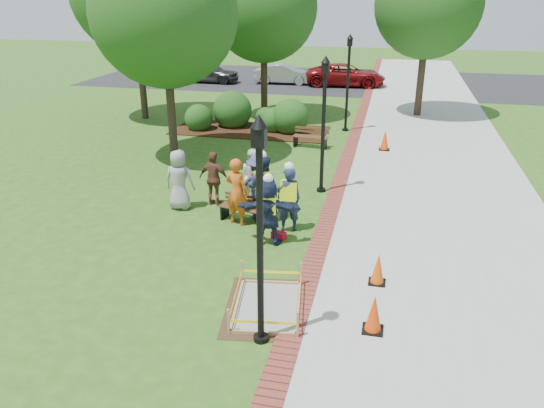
% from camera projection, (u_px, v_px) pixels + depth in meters
% --- Properties ---
extents(ground, '(100.00, 100.00, 0.00)m').
position_uv_depth(ground, '(241.00, 259.00, 12.83)').
color(ground, '#285116').
rests_on(ground, ground).
extents(sidewalk, '(6.00, 60.00, 0.02)m').
position_uv_depth(sidewalk, '(433.00, 154.00, 20.82)').
color(sidewalk, '#9E9E99').
rests_on(sidewalk, ground).
extents(brick_edging, '(0.50, 60.00, 0.03)m').
position_uv_depth(brick_edging, '(350.00, 149.00, 21.49)').
color(brick_edging, maroon).
rests_on(brick_edging, ground).
extents(mulch_bed, '(7.00, 3.00, 0.05)m').
position_uv_depth(mulch_bed, '(250.00, 130.00, 24.27)').
color(mulch_bed, '#381E0F').
rests_on(mulch_bed, ground).
extents(parking_lot, '(36.00, 12.00, 0.01)m').
position_uv_depth(parking_lot, '(347.00, 81.00, 37.19)').
color(parking_lot, black).
rests_on(parking_lot, ground).
extents(wet_concrete_pad, '(2.01, 2.52, 0.55)m').
position_uv_depth(wet_concrete_pad, '(267.00, 298.00, 10.78)').
color(wet_concrete_pad, '#47331E').
rests_on(wet_concrete_pad, ground).
extents(bench_near, '(1.39, 0.71, 0.72)m').
position_uv_depth(bench_near, '(243.00, 213.00, 14.82)').
color(bench_near, '#522F1C').
rests_on(bench_near, ground).
extents(bench_far, '(1.49, 0.66, 0.78)m').
position_uv_depth(bench_far, '(310.00, 141.00, 21.69)').
color(bench_far, brown).
rests_on(bench_far, ground).
extents(cone_front, '(0.40, 0.40, 0.79)m').
position_uv_depth(cone_front, '(374.00, 314.00, 9.98)').
color(cone_front, black).
rests_on(cone_front, ground).
extents(cone_back, '(0.37, 0.37, 0.74)m').
position_uv_depth(cone_back, '(378.00, 269.00, 11.62)').
color(cone_back, black).
rests_on(cone_back, ground).
extents(cone_far, '(0.42, 0.42, 0.84)m').
position_uv_depth(cone_far, '(385.00, 141.00, 21.23)').
color(cone_far, black).
rests_on(cone_far, ground).
extents(toolbox, '(0.43, 0.33, 0.19)m').
position_uv_depth(toolbox, '(279.00, 235.00, 13.83)').
color(toolbox, '#B10D23').
rests_on(toolbox, ground).
extents(lamp_near, '(0.28, 0.28, 4.26)m').
position_uv_depth(lamp_near, '(260.00, 218.00, 8.93)').
color(lamp_near, black).
rests_on(lamp_near, ground).
extents(lamp_mid, '(0.28, 0.28, 4.26)m').
position_uv_depth(lamp_mid, '(324.00, 115.00, 16.14)').
color(lamp_mid, black).
rests_on(lamp_mid, ground).
extents(lamp_far, '(0.28, 0.28, 4.26)m').
position_uv_depth(lamp_far, '(348.00, 76.00, 23.36)').
color(lamp_far, black).
rests_on(lamp_far, ground).
extents(tree_left, '(5.16, 5.16, 7.84)m').
position_uv_depth(tree_left, '(164.00, 13.00, 18.41)').
color(tree_left, '#3D2D1E').
rests_on(tree_left, ground).
extents(tree_back, '(5.07, 5.07, 7.77)m').
position_uv_depth(tree_back, '(264.00, 8.00, 24.77)').
color(tree_back, '#3D2D1E').
rests_on(tree_back, ground).
extents(tree_right, '(5.12, 5.12, 7.91)m').
position_uv_depth(tree_right, '(429.00, 4.00, 25.23)').
color(tree_right, '#3D2D1E').
rests_on(tree_right, ground).
extents(shrub_a, '(1.28, 1.28, 1.28)m').
position_uv_depth(shrub_a, '(199.00, 130.00, 24.44)').
color(shrub_a, '#174213').
rests_on(shrub_a, ground).
extents(shrub_b, '(1.82, 1.82, 1.82)m').
position_uv_depth(shrub_b, '(233.00, 127.00, 25.02)').
color(shrub_b, '#174213').
rests_on(shrub_b, ground).
extents(shrub_c, '(1.19, 1.19, 1.19)m').
position_uv_depth(shrub_c, '(274.00, 131.00, 24.18)').
color(shrub_c, '#174213').
rests_on(shrub_c, ground).
extents(shrub_d, '(1.65, 1.65, 1.65)m').
position_uv_depth(shrub_d, '(290.00, 132.00, 24.00)').
color(shrub_d, '#174213').
rests_on(shrub_d, ground).
extents(shrub_e, '(0.95, 0.95, 0.95)m').
position_uv_depth(shrub_e, '(265.00, 126.00, 25.16)').
color(shrub_e, '#174213').
rests_on(shrub_e, ground).
extents(casual_person_a, '(0.57, 0.37, 1.79)m').
position_uv_depth(casual_person_a, '(179.00, 180.00, 15.43)').
color(casual_person_a, gray).
rests_on(casual_person_a, ground).
extents(casual_person_b, '(0.70, 0.57, 1.88)m').
position_uv_depth(casual_person_b, '(237.00, 192.00, 14.40)').
color(casual_person_b, '#CA5417').
rests_on(casual_person_b, ground).
extents(casual_person_c, '(0.63, 0.60, 1.67)m').
position_uv_depth(casual_person_c, '(253.00, 176.00, 15.95)').
color(casual_person_c, white).
rests_on(casual_person_c, ground).
extents(casual_person_d, '(0.57, 0.41, 1.65)m').
position_uv_depth(casual_person_d, '(214.00, 179.00, 15.72)').
color(casual_person_d, brown).
rests_on(casual_person_d, ground).
extents(casual_person_e, '(0.60, 0.39, 1.86)m').
position_uv_depth(casual_person_e, '(258.00, 186.00, 14.83)').
color(casual_person_e, '#3A3A66').
rests_on(casual_person_e, ground).
extents(hivis_worker_a, '(0.59, 0.41, 1.89)m').
position_uv_depth(hivis_worker_a, '(268.00, 210.00, 13.25)').
color(hivis_worker_a, '#192743').
rests_on(hivis_worker_a, ground).
extents(hivis_worker_b, '(0.66, 0.54, 1.93)m').
position_uv_depth(hivis_worker_b, '(289.00, 197.00, 13.98)').
color(hivis_worker_b, '#1A2744').
rests_on(hivis_worker_b, ground).
extents(hivis_worker_c, '(0.64, 0.45, 2.03)m').
position_uv_depth(hivis_worker_c, '(262.00, 187.00, 14.62)').
color(hivis_worker_c, '#1B2A48').
rests_on(hivis_worker_c, ground).
extents(parked_car_a, '(2.14, 4.79, 1.55)m').
position_uv_depth(parked_car_a, '(209.00, 82.00, 36.63)').
color(parked_car_a, '#292A2C').
rests_on(parked_car_a, ground).
extents(parked_car_b, '(2.09, 4.42, 1.42)m').
position_uv_depth(parked_car_b, '(284.00, 84.00, 36.14)').
color(parked_car_b, '#96969A').
rests_on(parked_car_b, ground).
extents(parked_car_c, '(2.47, 4.96, 1.57)m').
position_uv_depth(parked_car_c, '(345.00, 86.00, 35.37)').
color(parked_car_c, maroon).
rests_on(parked_car_c, ground).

